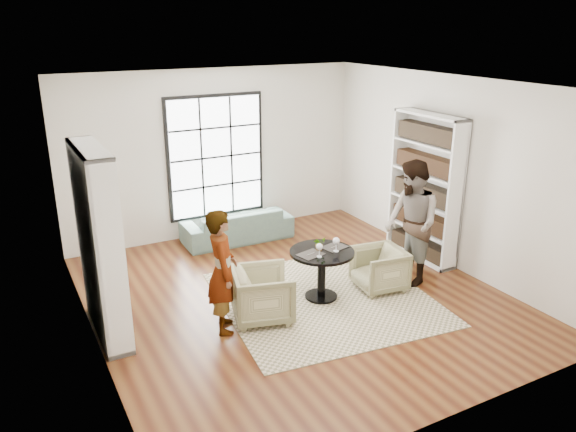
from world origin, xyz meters
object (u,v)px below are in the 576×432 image
armchair_right (379,269)px  pedestal_table (322,264)px  armchair_left (263,295)px  person_left (222,271)px  wine_glass_left (319,247)px  wine_glass_right (336,241)px  flower_centerpiece (319,244)px  person_right (411,223)px  sofa (237,225)px

armchair_right → pedestal_table: bearing=-91.8°
armchair_left → person_left: bearing=105.7°
armchair_left → wine_glass_left: wine_glass_left is taller
armchair_left → person_left: (-0.55, 0.00, 0.46)m
wine_glass_right → wine_glass_left: bearing=-170.1°
armchair_left → wine_glass_right: (1.15, 0.03, 0.53)m
wine_glass_right → flower_centerpiece: bearing=139.0°
person_right → wine_glass_left: (-1.59, -0.01, -0.07)m
armchair_left → wine_glass_right: size_ratio=3.68×
pedestal_table → armchair_right: bearing=-9.4°
sofa → armchair_left: (-0.84, -2.79, 0.07)m
armchair_left → wine_glass_left: 0.99m
wine_glass_right → flower_centerpiece: (-0.18, 0.15, -0.05)m
pedestal_table → wine_glass_right: bearing=-32.4°
wine_glass_right → person_right: bearing=-2.0°
wine_glass_left → pedestal_table: bearing=48.0°
armchair_right → wine_glass_right: wine_glass_right is taller
person_left → wine_glass_right: (1.70, 0.03, 0.07)m
person_right → wine_glass_right: size_ratio=8.94×
armchair_right → flower_centerpiece: 1.07m
armchair_left → person_right: (2.44, -0.02, 0.59)m
person_left → wine_glass_right: bearing=-72.3°
pedestal_table → sofa: bearing=93.2°
pedestal_table → person_left: bearing=-175.1°
sofa → armchair_right: size_ratio=2.81×
person_left → wine_glass_left: 1.40m
pedestal_table → sofa: 2.67m
sofa → wine_glass_left: wine_glass_left is taller
sofa → wine_glass_right: size_ratio=9.30×
person_left → wine_glass_right: 1.70m
wine_glass_right → flower_centerpiece: 0.24m
flower_centerpiece → armchair_left: bearing=-169.4°
armchair_left → pedestal_table: bearing=-66.6°
person_right → person_left: bearing=-76.3°
pedestal_table → wine_glass_right: 0.40m
person_right → wine_glass_left: bearing=-75.7°
pedestal_table → armchair_right: (0.90, -0.15, -0.21)m
armchair_right → wine_glass_right: bearing=-85.9°
pedestal_table → armchair_right: pedestal_table is taller
pedestal_table → person_left: (-1.54, -0.13, 0.28)m
armchair_left → wine_glass_right: 1.27m
wine_glass_right → flower_centerpiece: wine_glass_right is taller
sofa → person_right: person_right is taller
armchair_right → wine_glass_left: (-1.04, -0.01, 0.55)m
pedestal_table → person_right: bearing=-5.9°
wine_glass_right → person_left: bearing=-179.1°
pedestal_table → person_right: size_ratio=0.49×
pedestal_table → person_left: size_ratio=0.56×
flower_centerpiece → sofa: bearing=93.0°
wine_glass_left → sofa: bearing=90.1°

